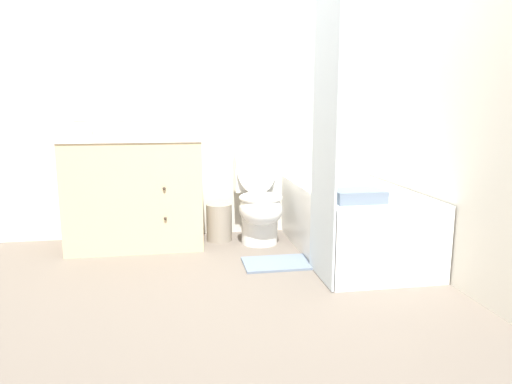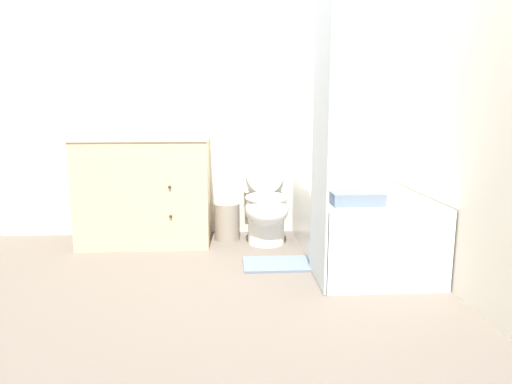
# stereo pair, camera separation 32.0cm
# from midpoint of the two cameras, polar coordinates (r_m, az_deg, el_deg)

# --- Properties ---
(ground_plane) EXTENTS (14.00, 14.00, 0.00)m
(ground_plane) POSITION_cam_midpoint_polar(r_m,az_deg,el_deg) (2.65, 1.94, -14.56)
(ground_plane) COLOR #6B6056
(wall_back) EXTENTS (8.00, 0.06, 2.50)m
(wall_back) POSITION_cam_midpoint_polar(r_m,az_deg,el_deg) (4.07, -0.44, 12.33)
(wall_back) COLOR white
(wall_back) RESTS_ON ground_plane
(wall_right) EXTENTS (0.05, 2.64, 2.50)m
(wall_right) POSITION_cam_midpoint_polar(r_m,az_deg,el_deg) (3.58, 22.72, 11.75)
(wall_right) COLOR white
(wall_right) RESTS_ON ground_plane
(vanity_cabinet) EXTENTS (1.07, 0.57, 0.90)m
(vanity_cabinet) POSITION_cam_midpoint_polar(r_m,az_deg,el_deg) (3.86, -11.41, 0.37)
(vanity_cabinet) COLOR beige
(vanity_cabinet) RESTS_ON ground_plane
(sink_faucet) EXTENTS (0.14, 0.12, 0.12)m
(sink_faucet) POSITION_cam_midpoint_polar(r_m,az_deg,el_deg) (4.00, -11.29, 7.56)
(sink_faucet) COLOR silver
(sink_faucet) RESTS_ON vanity_cabinet
(toilet) EXTENTS (0.36, 0.63, 0.81)m
(toilet) POSITION_cam_midpoint_polar(r_m,az_deg,el_deg) (3.82, 3.65, -1.33)
(toilet) COLOR white
(toilet) RESTS_ON ground_plane
(bathtub) EXTENTS (0.77, 1.49, 0.52)m
(bathtub) POSITION_cam_midpoint_polar(r_m,az_deg,el_deg) (3.59, 15.00, -3.75)
(bathtub) COLOR white
(bathtub) RESTS_ON ground_plane
(shower_curtain) EXTENTS (0.01, 0.49, 1.91)m
(shower_curtain) POSITION_cam_midpoint_polar(r_m,az_deg,el_deg) (2.90, 11.29, 7.10)
(shower_curtain) COLOR silver
(shower_curtain) RESTS_ON ground_plane
(wastebasket) EXTENTS (0.22, 0.22, 0.32)m
(wastebasket) POSITION_cam_midpoint_polar(r_m,az_deg,el_deg) (3.92, -1.32, -3.72)
(wastebasket) COLOR gray
(wastebasket) RESTS_ON ground_plane
(tissue_box) EXTENTS (0.13, 0.12, 0.12)m
(tissue_box) POSITION_cam_midpoint_polar(r_m,az_deg,el_deg) (3.77, -10.54, 7.61)
(tissue_box) COLOR silver
(tissue_box) RESTS_ON vanity_cabinet
(soap_dispenser) EXTENTS (0.05, 0.05, 0.16)m
(soap_dispenser) POSITION_cam_midpoint_polar(r_m,az_deg,el_deg) (3.77, -4.89, 8.08)
(soap_dispenser) COLOR white
(soap_dispenser) RESTS_ON vanity_cabinet
(hand_towel_folded) EXTENTS (0.22, 0.14, 0.05)m
(hand_towel_folded) POSITION_cam_midpoint_polar(r_m,az_deg,el_deg) (3.71, -17.98, 6.90)
(hand_towel_folded) COLOR beige
(hand_towel_folded) RESTS_ON vanity_cabinet
(bath_towel_folded) EXTENTS (0.33, 0.24, 0.08)m
(bath_towel_folded) POSITION_cam_midpoint_polar(r_m,az_deg,el_deg) (3.02, 15.33, -0.70)
(bath_towel_folded) COLOR slate
(bath_towel_folded) RESTS_ON bathtub
(bath_mat) EXTENTS (0.50, 0.33, 0.02)m
(bath_mat) POSITION_cam_midpoint_polar(r_m,az_deg,el_deg) (3.35, 5.57, -8.98)
(bath_mat) COLOR slate
(bath_mat) RESTS_ON ground_plane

